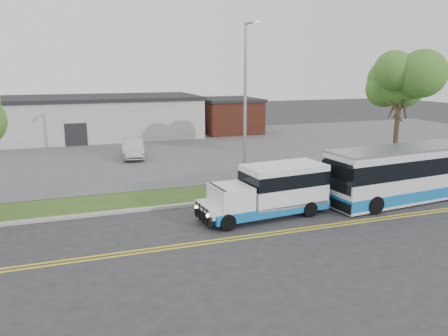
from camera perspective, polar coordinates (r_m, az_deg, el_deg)
name	(u,v)px	position (r m, az deg, el deg)	size (l,w,h in m)	color
ground	(211,210)	(22.52, -1.75, -5.54)	(140.00, 140.00, 0.00)	#28282B
lane_line_north	(238,237)	(19.11, 1.85, -8.96)	(70.00, 0.12, 0.01)	gold
lane_line_south	(241,239)	(18.85, 2.18, -9.27)	(70.00, 0.12, 0.01)	gold
curb	(204,203)	(23.49, -2.58, -4.57)	(80.00, 0.30, 0.15)	#9E9B93
verge	(195,194)	(25.16, -3.78, -3.46)	(80.00, 3.30, 0.10)	#274416
parking_lot	(151,152)	(38.56, -9.54, 2.12)	(80.00, 25.00, 0.10)	#4C4C4F
commercial_building	(74,118)	(47.60, -18.99, 6.21)	(25.40, 10.40, 4.35)	#9E9E99
brick_wing	(228,115)	(49.64, 0.56, 6.89)	(6.30, 7.30, 3.90)	brown
tree_east	(401,83)	(31.10, 22.07, 10.27)	(5.20, 5.20, 8.33)	#32231B
streetlight_near	(246,102)	(25.04, 2.84, 8.55)	(0.35, 1.53, 9.50)	gray
shuttle_bus	(272,189)	(21.52, 6.34, -2.76)	(6.71, 2.74, 2.51)	#0F5FA9
transit_bus	(413,172)	(26.26, 23.51, -0.53)	(10.95, 3.47, 2.99)	silver
parked_car_a	(133,148)	(35.85, -11.82, 2.55)	(1.62, 4.64, 1.53)	#ABAEB2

